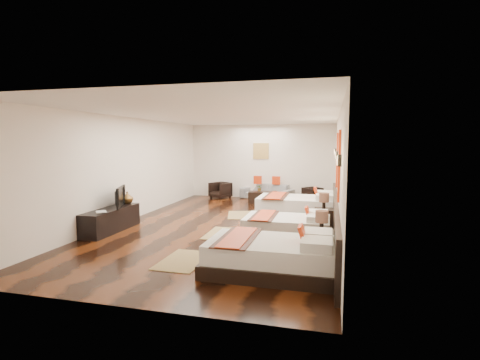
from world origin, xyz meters
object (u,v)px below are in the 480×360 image
(bed_mid, at_px, (288,227))
(tv_console, at_px, (111,220))
(figurine, at_px, (127,198))
(book, at_px, (96,212))
(armchair_left, at_px, (220,190))
(bed_near, at_px, (273,256))
(coffee_table, at_px, (263,197))
(armchair_right, at_px, (313,195))
(bed_far, at_px, (298,206))
(nightstand_a, at_px, (321,241))
(table_plant, at_px, (260,188))
(sofa, at_px, (267,192))
(nightstand_b, at_px, (324,216))
(tv, at_px, (117,197))

(bed_mid, height_order, tv_console, bed_mid)
(tv_console, xyz_separation_m, figurine, (0.00, 0.74, 0.43))
(book, distance_m, armchair_left, 6.15)
(bed_near, relative_size, coffee_table, 2.14)
(figurine, bearing_deg, armchair_right, 46.98)
(bed_far, relative_size, tv_console, 1.28)
(bed_mid, relative_size, nightstand_a, 2.21)
(bed_far, bearing_deg, armchair_left, 139.48)
(armchair_right, xyz_separation_m, table_plant, (-1.82, -0.57, 0.26))
(sofa, xyz_separation_m, coffee_table, (0.00, -0.82, -0.09))
(bed_near, xyz_separation_m, coffee_table, (-1.41, 6.67, -0.08))
(armchair_right, bearing_deg, figurine, -179.67)
(nightstand_b, bearing_deg, sofa, 116.95)
(bed_near, height_order, tv, tv)
(tv_console, bearing_deg, bed_far, 33.64)
(figurine, bearing_deg, bed_near, -30.90)
(nightstand_b, relative_size, armchair_right, 1.54)
(bed_far, bearing_deg, sofa, 115.83)
(bed_mid, bearing_deg, tv_console, -174.91)
(book, height_order, coffee_table, book)
(nightstand_a, bearing_deg, figurine, 163.04)
(tv_console, relative_size, coffee_table, 1.80)
(book, height_order, armchair_left, armchair_left)
(nightstand_a, distance_m, sofa, 6.83)
(nightstand_b, bearing_deg, armchair_right, 96.49)
(book, bearing_deg, table_plant, 64.28)
(bed_near, relative_size, table_plant, 8.94)
(bed_near, distance_m, nightstand_a, 1.25)
(armchair_left, bearing_deg, bed_mid, -29.91)
(nightstand_b, height_order, sofa, nightstand_b)
(figurine, bearing_deg, sofa, 60.72)
(bed_near, distance_m, table_plant, 6.92)
(book, bearing_deg, coffee_table, 62.89)
(coffee_table, bearing_deg, bed_mid, -72.71)
(tv_console, height_order, sofa, sofa)
(figurine, relative_size, armchair_right, 0.53)
(nightstand_a, bearing_deg, nightstand_b, 90.00)
(nightstand_a, height_order, table_plant, nightstand_a)
(coffee_table, bearing_deg, table_plant, 149.40)
(figurine, relative_size, coffee_table, 0.31)
(tv, bearing_deg, armchair_left, -31.98)
(nightstand_b, bearing_deg, bed_near, -103.00)
(nightstand_a, xyz_separation_m, armchair_left, (-3.92, 6.28, 0.00))
(bed_mid, xyz_separation_m, armchair_left, (-3.17, 5.14, 0.06))
(nightstand_a, bearing_deg, tv_console, 171.14)
(bed_near, height_order, armchair_right, bed_near)
(sofa, relative_size, armchair_left, 2.89)
(armchair_left, relative_size, coffee_table, 0.68)
(nightstand_a, bearing_deg, table_plant, 111.72)
(book, distance_m, table_plant, 6.13)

